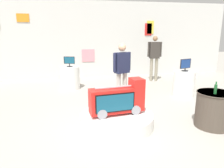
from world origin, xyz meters
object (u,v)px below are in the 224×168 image
display_pedestal_left_rear (184,83)px  side_table_round (214,109)px  bottle_on_side_table (216,89)px  shopper_browsing_near_truck (122,70)px  tv_on_left_rear (185,65)px  tv_on_center_rear (69,61)px  display_pedestal_center_rear (70,78)px  shopper_browsing_rear (154,55)px  main_display_pedestal (117,120)px  novelty_firetruck_tv (118,100)px

display_pedestal_left_rear → side_table_round: size_ratio=1.04×
display_pedestal_left_rear → side_table_round: 2.20m
bottle_on_side_table → shopper_browsing_near_truck: size_ratio=0.15×
tv_on_left_rear → side_table_round: tv_on_left_rear is taller
tv_on_center_rear → side_table_round: tv_on_center_rear is taller
tv_on_left_rear → display_pedestal_center_rear: tv_on_left_rear is taller
display_pedestal_center_rear → side_table_round: 4.69m
tv_on_center_rear → side_table_round: 4.72m
bottle_on_side_table → shopper_browsing_rear: bearing=83.8°
main_display_pedestal → tv_on_center_rear: bearing=106.5°
main_display_pedestal → shopper_browsing_rear: size_ratio=0.86×
display_pedestal_center_rear → tv_on_center_rear: bearing=-75.9°
main_display_pedestal → bottle_on_side_table: bearing=-14.4°
side_table_round → shopper_browsing_rear: (0.38, 4.26, 0.67)m
novelty_firetruck_tv → display_pedestal_center_rear: 3.41m
display_pedestal_center_rear → bottle_on_side_table: 4.72m
main_display_pedestal → display_pedestal_center_rear: display_pedestal_center_rear is taller
side_table_round → shopper_browsing_near_truck: bearing=132.9°
bottle_on_side_table → shopper_browsing_near_truck: 2.30m
tv_on_center_rear → novelty_firetruck_tv: bearing=-73.2°
tv_on_center_rear → shopper_browsing_rear: shopper_browsing_rear is taller
tv_on_left_rear → shopper_browsing_rear: bearing=93.7°
main_display_pedestal → display_pedestal_left_rear: (2.50, 1.74, 0.25)m
display_pedestal_left_rear → shopper_browsing_rear: size_ratio=0.44×
display_pedestal_center_rear → shopper_browsing_rear: (3.32, 0.61, 0.66)m
tv_on_center_rear → shopper_browsing_near_truck: bearing=-55.1°
novelty_firetruck_tv → shopper_browsing_rear: size_ratio=0.65×
novelty_firetruck_tv → display_pedestal_left_rear: novelty_firetruck_tv is taller
display_pedestal_center_rear → tv_on_center_rear: size_ratio=2.12×
display_pedestal_left_rear → display_pedestal_center_rear: bearing=156.4°
tv_on_left_rear → display_pedestal_center_rear: bearing=156.3°
novelty_firetruck_tv → tv_on_center_rear: size_ratio=3.16×
display_pedestal_left_rear → tv_on_left_rear: bearing=-108.5°
tv_on_left_rear → shopper_browsing_near_truck: 2.13m
tv_on_left_rear → display_pedestal_left_rear: bearing=71.5°
display_pedestal_center_rear → shopper_browsing_near_truck: size_ratio=0.47×
main_display_pedestal → side_table_round: size_ratio=2.05×
shopper_browsing_rear → tv_on_center_rear: bearing=-169.6°
novelty_firetruck_tv → tv_on_left_rear: tv_on_left_rear is taller
shopper_browsing_rear → side_table_round: bearing=-95.1°
bottle_on_side_table → shopper_browsing_rear: 4.37m
shopper_browsing_rear → display_pedestal_left_rear: bearing=-86.2°
main_display_pedestal → tv_on_left_rear: tv_on_left_rear is taller
tv_on_left_rear → tv_on_center_rear: size_ratio=1.10×
display_pedestal_left_rear → shopper_browsing_rear: shopper_browsing_rear is taller
main_display_pedestal → tv_on_center_rear: (-0.96, 3.25, 0.83)m
main_display_pedestal → side_table_round: (1.98, -0.40, 0.25)m
novelty_firetruck_tv → side_table_round: 2.00m
side_table_round → bottle_on_side_table: 0.48m
display_pedestal_left_rear → tv_on_left_rear: 0.59m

